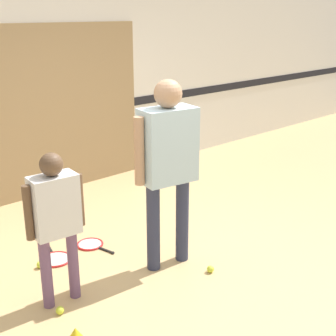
{
  "coord_description": "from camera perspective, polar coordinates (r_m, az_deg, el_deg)",
  "views": [
    {
      "loc": [
        -2.68,
        -2.9,
        2.29
      ],
      "look_at": [
        -0.04,
        0.03,
        0.96
      ],
      "focal_mm": 50.0,
      "sensor_mm": 36.0,
      "label": 1
    }
  ],
  "objects": [
    {
      "name": "wall_panel",
      "position": [
        6.1,
        -15.25,
        6.51
      ],
      "size": [
        2.92,
        0.05,
        2.15
      ],
      "color": "#9E7F56",
      "rests_on": "ground_plane"
    },
    {
      "name": "tennis_ball_near_instructor",
      "position": [
        4.42,
        5.2,
        -12.17
      ],
      "size": [
        0.07,
        0.07,
        0.07
      ],
      "primitive_type": "sphere",
      "color": "#CCE038",
      "rests_on": "ground_plane"
    },
    {
      "name": "tennis_ball_stray_right",
      "position": [
        3.97,
        -13.05,
        -16.55
      ],
      "size": [
        0.07,
        0.07,
        0.07
      ],
      "primitive_type": "sphere",
      "color": "#CCE038",
      "rests_on": "ground_plane"
    },
    {
      "name": "tennis_ball_by_spare_racket",
      "position": [
        4.62,
        -15.32,
        -11.31
      ],
      "size": [
        0.07,
        0.07,
        0.07
      ],
      "primitive_type": "sphere",
      "color": "#CCE038",
      "rests_on": "ground_plane"
    },
    {
      "name": "person_student_left",
      "position": [
        3.75,
        -13.57,
        -5.39
      ],
      "size": [
        0.49,
        0.23,
        1.29
      ],
      "rotation": [
        0.0,
        0.0,
        -0.09
      ],
      "color": "#6B4C70",
      "rests_on": "ground_plane"
    },
    {
      "name": "racket_second_spare",
      "position": [
        4.93,
        -9.34,
        -9.2
      ],
      "size": [
        0.33,
        0.49,
        0.03
      ],
      "rotation": [
        0.0,
        0.0,
        4.93
      ],
      "color": "red",
      "rests_on": "ground_plane"
    },
    {
      "name": "person_instructor",
      "position": [
        4.12,
        -0.0,
        1.57
      ],
      "size": [
        0.66,
        0.35,
        1.75
      ],
      "rotation": [
        0.0,
        0.0,
        -0.17
      ],
      "color": "#2D334C",
      "rests_on": "ground_plane"
    },
    {
      "name": "ground_plane",
      "position": [
        4.57,
        0.64,
        -11.46
      ],
      "size": [
        16.0,
        16.0,
        0.0
      ],
      "primitive_type": "plane",
      "color": "tan"
    },
    {
      "name": "wall_back",
      "position": [
        6.07,
        -15.89,
        11.39
      ],
      "size": [
        16.0,
        0.07,
        3.2
      ],
      "color": "silver",
      "rests_on": "ground_plane"
    },
    {
      "name": "racket_spare_on_floor",
      "position": [
        4.74,
        -13.55,
        -10.67
      ],
      "size": [
        0.37,
        0.52,
        0.03
      ],
      "rotation": [
        0.0,
        0.0,
        1.31
      ],
      "color": "red",
      "rests_on": "ground_plane"
    }
  ]
}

